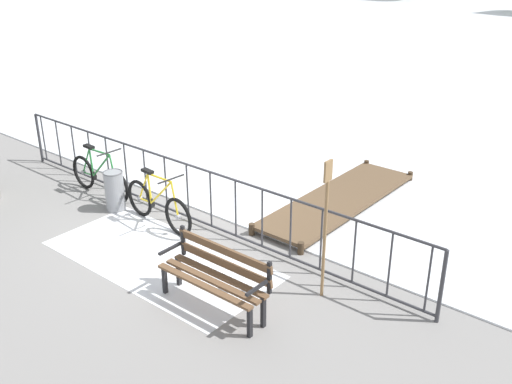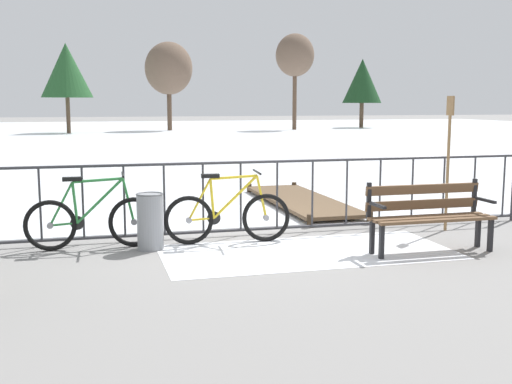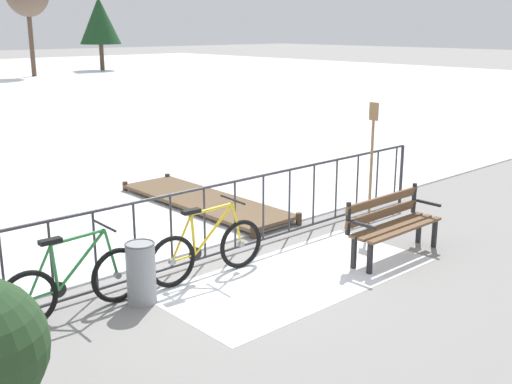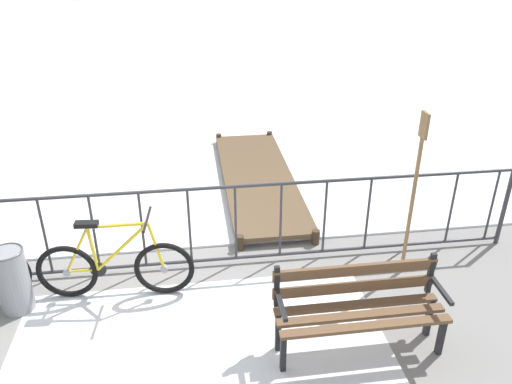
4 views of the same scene
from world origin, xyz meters
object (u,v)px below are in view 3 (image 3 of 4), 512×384
object	(u,v)px
park_bench	(391,221)
trash_bin	(141,272)
oar_upright	(372,156)
bicycle_near_railing	(74,284)
bicycle_second	(207,250)

from	to	relation	value
park_bench	trash_bin	world-z (taller)	park_bench
park_bench	oar_upright	world-z (taller)	oar_upright
bicycle_near_railing	oar_upright	size ratio (longest dim) A/B	0.86
bicycle_near_railing	park_bench	xyz separation A→B (m)	(4.14, -1.23, 0.14)
park_bench	trash_bin	distance (m)	3.56
oar_upright	trash_bin	bearing A→B (deg)	-178.95
park_bench	trash_bin	xyz separation A→B (m)	(-3.41, 1.01, -0.14)
bicycle_near_railing	oar_upright	world-z (taller)	oar_upright
bicycle_second	trash_bin	world-z (taller)	bicycle_second
bicycle_near_railing	trash_bin	bearing A→B (deg)	-16.55
bicycle_near_railing	oar_upright	distance (m)	5.13
bicycle_near_railing	oar_upright	xyz separation A→B (m)	(5.07, -0.13, 0.77)
bicycle_second	park_bench	bearing A→B (deg)	-24.94
bicycle_second	oar_upright	world-z (taller)	oar_upright
trash_bin	oar_upright	size ratio (longest dim) A/B	0.37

